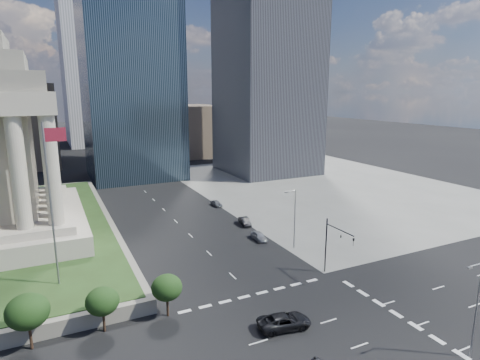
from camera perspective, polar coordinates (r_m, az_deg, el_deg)
ground at (r=131.52m, az=-15.85°, el=0.87°), size 500.00×500.00×0.00m
sidewalk_ne at (r=113.28m, az=11.67°, el=-0.71°), size 68.00×90.00×0.03m
flagpole at (r=52.65m, az=-25.23°, el=-2.11°), size 2.52×0.24×20.00m
midrise_glass at (r=124.61m, az=-15.33°, el=14.18°), size 26.00×26.00×60.00m
highrise_ne at (r=131.42m, az=4.00°, el=23.25°), size 26.00×28.00×100.00m
building_filler_ne at (r=166.86m, az=-7.01°, el=7.08°), size 20.00×30.00×20.00m
building_filler_nw at (r=157.85m, az=-29.00°, el=6.79°), size 24.00×30.00×28.00m
traffic_signal_ne at (r=56.98m, az=13.29°, el=-8.48°), size 0.30×5.74×8.00m
street_lamp_south at (r=45.42m, az=30.53°, el=-14.96°), size 2.13×0.22×10.00m
street_lamp_north at (r=65.88m, az=7.68°, el=-4.99°), size 2.13×0.22×10.00m
pickup_truck at (r=46.48m, az=6.32°, el=-19.36°), size 3.60×6.28×1.65m
parked_sedan_near at (r=70.45m, az=2.73°, el=-7.97°), size 1.91×4.30×1.44m
parked_sedan_mid at (r=77.99m, az=0.68°, el=-5.92°), size 2.23×4.53×1.43m
parked_sedan_far at (r=90.78m, az=-3.37°, el=-3.33°), size 3.87×1.68×1.30m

